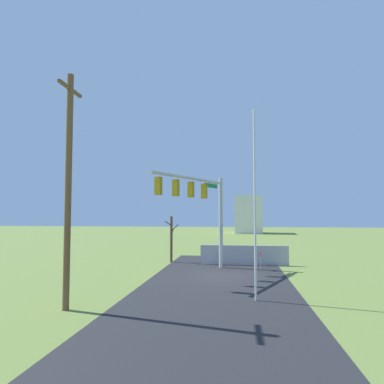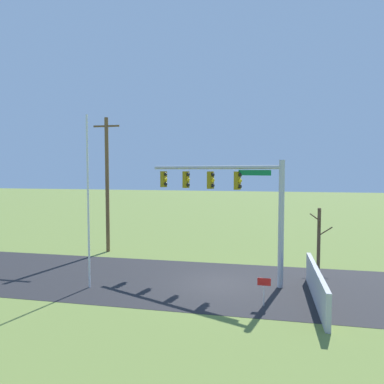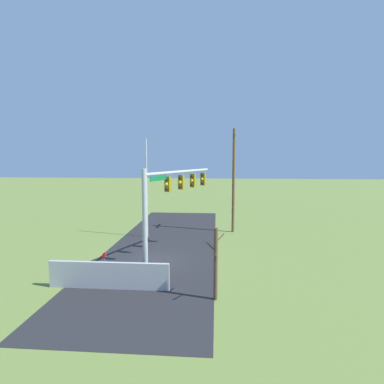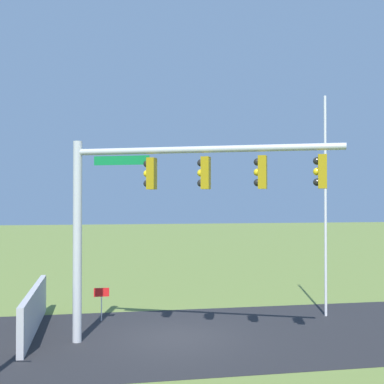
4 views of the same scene
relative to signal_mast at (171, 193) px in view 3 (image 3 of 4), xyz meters
name	(u,v)px [view 3 (image 3 of 4)]	position (x,y,z in m)	size (l,w,h in m)	color
ground_plane	(155,261)	(-0.61, -1.18, -4.63)	(160.00, 160.00, 0.00)	olive
road_surface	(165,244)	(-4.61, -1.18, -4.62)	(28.00, 8.00, 0.01)	#232326
sidewalk_corner	(142,286)	(3.55, -1.11, -4.63)	(6.00, 6.00, 0.01)	#B7B5AD
retaining_fence	(109,275)	(4.04, -2.74, -3.91)	(0.20, 6.44, 1.45)	#A8A8AD
signal_mast	(171,193)	(0.00, 0.00, 0.00)	(7.62, 3.46, 6.30)	#B2B5BA
flagpole	(147,189)	(-6.70, -3.04, -0.39)	(0.10, 0.10, 8.48)	silver
utility_pole	(234,179)	(-9.19, 4.45, 0.27)	(1.90, 0.26, 9.46)	brown
bare_tree	(216,263)	(4.88, 2.88, -2.78)	(1.27, 1.02, 3.58)	brown
open_sign	(104,258)	(1.77, -3.80, -3.72)	(0.56, 0.04, 1.22)	silver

